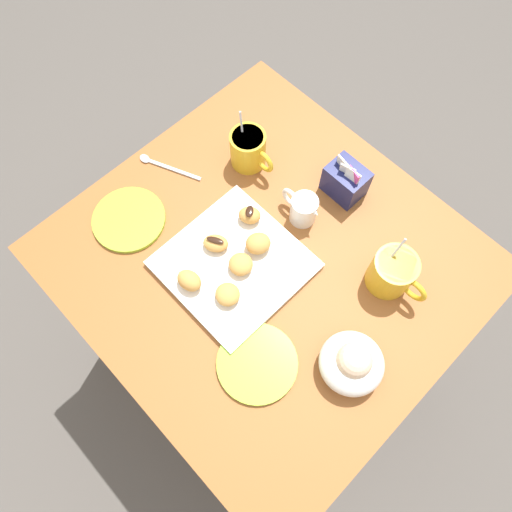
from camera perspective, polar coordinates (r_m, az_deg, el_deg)
ground_plane at (r=1.75m, az=0.81°, el=-9.90°), size 8.00×8.00×0.00m
dining_table at (r=1.18m, az=1.18°, el=-3.25°), size 0.84×0.79×0.75m
pastry_plate_square at (r=1.02m, az=-2.69°, el=-1.03°), size 0.28×0.28×0.02m
coffee_mug_mustard_left at (r=1.12m, az=-0.89°, el=12.90°), size 0.12×0.08×0.14m
coffee_mug_mustard_right at (r=1.01m, az=16.29°, el=-1.91°), size 0.13×0.09×0.14m
cream_pitcher_white at (r=1.05m, az=5.74°, el=5.78°), size 0.10×0.06×0.07m
sugar_caddy at (r=1.10m, az=10.69°, el=9.07°), size 0.09×0.07×0.11m
ice_cream_bowl at (r=0.94m, az=11.58°, el=-12.57°), size 0.13×0.13×0.09m
saucer_lime_left at (r=1.11m, az=-15.18°, el=4.31°), size 0.17×0.17×0.01m
saucer_lime_right at (r=0.96m, az=0.14°, el=-12.90°), size 0.16×0.16×0.01m
loose_spoon_near_saucer at (r=1.17m, az=-11.28°, el=10.78°), size 0.15×0.07×0.01m
beignet_0 at (r=1.04m, az=-0.78°, el=4.97°), size 0.06×0.06×0.03m
chocolate_drizzle_0 at (r=1.03m, az=-0.79°, el=5.45°), size 0.03×0.03×0.00m
beignet_1 at (r=0.99m, az=-1.86°, el=-1.00°), size 0.07×0.07×0.03m
beignet_2 at (r=1.02m, az=-4.91°, el=1.54°), size 0.07×0.07×0.03m
chocolate_drizzle_2 at (r=1.00m, az=-4.98°, el=1.93°), size 0.04×0.03×0.00m
beignet_3 at (r=0.97m, az=-3.47°, el=-4.68°), size 0.05×0.05×0.03m
beignet_4 at (r=1.01m, az=0.41°, el=1.66°), size 0.07×0.07×0.04m
beignet_5 at (r=0.99m, az=-8.11°, el=-2.96°), size 0.06×0.05×0.04m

